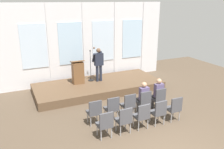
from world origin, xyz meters
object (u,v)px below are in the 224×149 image
mic_stand (91,74)px  chair_r0_c2 (129,104)px  speaker (99,62)px  chair_r0_c0 (94,111)px  lectern (78,72)px  audience_r0_c4 (158,92)px  chair_r1_c0 (105,123)px  chair_r0_c4 (159,98)px  chair_r1_c2 (142,115)px  chair_r1_c3 (159,111)px  chair_r1_c4 (174,107)px  chair_r1_c1 (124,119)px  chair_r0_c3 (144,101)px  chair_r0_c1 (112,107)px  audience_r0_c3 (143,96)px

mic_stand → chair_r0_c2: size_ratio=1.65×
speaker → chair_r0_c0: size_ratio=1.76×
lectern → audience_r0_c4: size_ratio=0.88×
chair_r1_c0 → mic_stand: bearing=75.8°
chair_r0_c4 → audience_r0_c4: bearing=90.0°
chair_r1_c2 → chair_r1_c3: same height
chair_r1_c3 → chair_r1_c0: bearing=180.0°
chair_r1_c2 → chair_r1_c4: bearing=0.0°
speaker → lectern: size_ratio=1.43×
chair_r1_c0 → chair_r1_c1: (0.68, 0.00, 0.00)m
chair_r0_c3 → chair_r1_c2: bearing=-125.5°
chair_r1_c4 → mic_stand: bearing=109.5°
chair_r0_c1 → chair_r0_c3: bearing=0.0°
chair_r0_c2 → audience_r0_c4: audience_r0_c4 is taller
mic_stand → chair_r0_c3: (0.90, -3.53, -0.17)m
audience_r0_c3 → chair_r1_c3: 1.05m
chair_r1_c0 → chair_r1_c2: (1.36, 0.00, 0.00)m
chair_r0_c3 → chair_r1_c3: same height
chair_r0_c1 → chair_r1_c0: bearing=-125.5°
audience_r0_c4 → chair_r0_c1: bearing=-177.7°
chair_r0_c2 → chair_r0_c4: 1.36m
lectern → chair_r1_c1: (0.23, -4.38, -0.38)m
chair_r0_c0 → chair_r1_c3: same height
lectern → chair_r1_c2: bearing=-78.3°
audience_r0_c3 → chair_r1_c1: size_ratio=1.36×
mic_stand → chair_r1_c2: bearing=-87.2°
chair_r0_c3 → chair_r1_c3: bearing=-90.0°
audience_r0_c4 → chair_r1_c2: (-1.36, -1.03, -0.20)m
speaker → chair_r1_c0: bearing=-109.1°
chair_r0_c2 → audience_r0_c4: size_ratio=0.71×
chair_r1_c4 → chair_r0_c2: bearing=145.0°
lectern → chair_r1_c3: bearing=-70.1°
audience_r0_c3 → chair_r1_c4: audience_r0_c3 is taller
audience_r0_c3 → audience_r0_c4: 0.68m
chair_r0_c4 → chair_r1_c0: 2.88m
chair_r0_c1 → chair_r0_c4: (2.04, 0.00, 0.00)m
audience_r0_c4 → chair_r1_c4: bearing=-90.0°
lectern → audience_r0_c4: bearing=-55.9°
speaker → chair_r1_c2: speaker is taller
chair_r0_c0 → chair_r1_c0: (0.00, -0.95, 0.00)m
chair_r0_c2 → chair_r1_c4: same height
speaker → chair_r0_c4: 3.63m
chair_r0_c1 → chair_r1_c0: same height
mic_stand → chair_r1_c4: (1.58, -4.48, -0.17)m
speaker → chair_r0_c1: 3.51m
speaker → lectern: speaker is taller
speaker → chair_r0_c2: bearing=-92.1°
chair_r0_c3 → chair_r1_c4: bearing=-54.5°
mic_stand → chair_r1_c3: (0.90, -4.48, -0.17)m
chair_r1_c1 → chair_r0_c0: bearing=125.5°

